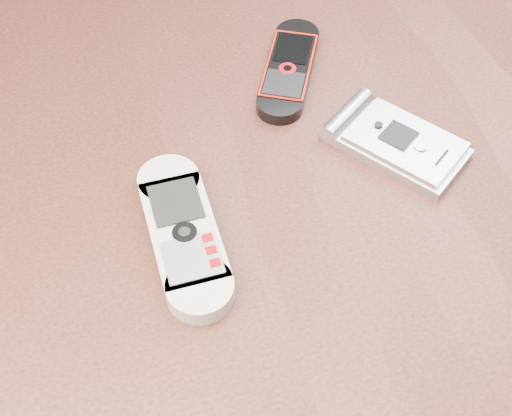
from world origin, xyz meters
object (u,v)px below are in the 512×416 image
object	(u,v)px
table	(251,289)
motorola_razr	(401,143)
nokia_white	(184,233)
nokia_black_red	(289,69)

from	to	relation	value
table	motorola_razr	distance (m)	0.18
nokia_white	nokia_black_red	bearing A→B (deg)	49.07
nokia_black_red	motorola_razr	world-z (taller)	motorola_razr
nokia_white	motorola_razr	size ratio (longest dim) A/B	1.29
nokia_white	table	bearing A→B (deg)	6.58
nokia_black_red	motorola_razr	xyz separation A→B (m)	(0.06, -0.12, 0.00)
nokia_white	nokia_black_red	size ratio (longest dim) A/B	1.12
table	motorola_razr	world-z (taller)	motorola_razr
nokia_white	motorola_razr	bearing A→B (deg)	11.01
nokia_black_red	motorola_razr	bearing A→B (deg)	-35.26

